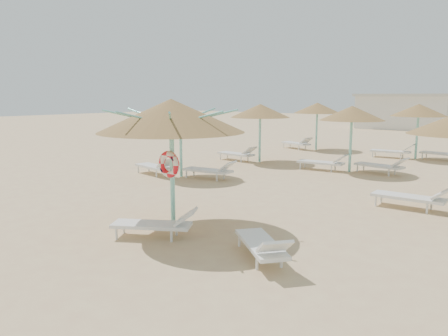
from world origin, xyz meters
The scene contains 6 objects.
ground centered at (0.00, 0.00, 0.00)m, with size 120.00×120.00×0.00m, color tan.
main_palapa centered at (-0.43, -0.01, 2.63)m, with size 3.37×3.37×3.02m.
lounger_main_a centered at (-0.14, -0.77, 0.32)m, with size 1.87×1.45×0.67m.
lounger_main_b centered at (2.42, -0.43, 0.33)m, with size 1.83×1.60×0.68m.
palapa_field centered at (0.06, 10.58, 2.30)m, with size 15.06×13.85×2.72m.
service_hut centered at (-6.00, 35.00, 1.64)m, with size 8.40×4.40×3.25m.
Camera 1 is at (6.82, -6.96, 3.09)m, focal length 35.00 mm.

